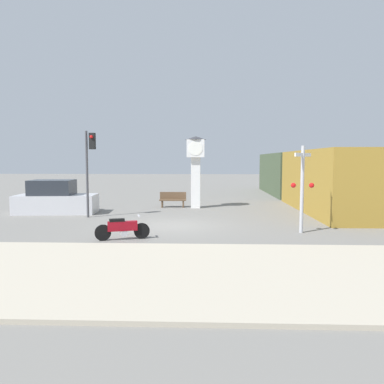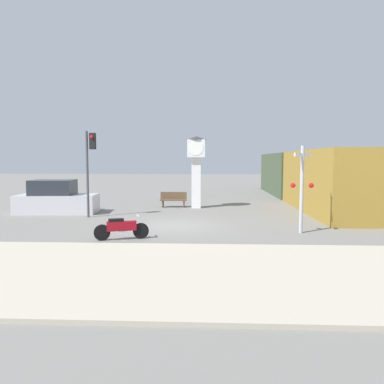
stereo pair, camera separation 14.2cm
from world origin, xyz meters
name	(u,v)px [view 2 (the right image)]	position (x,y,z in m)	size (l,w,h in m)	color
ground_plane	(171,226)	(0.00, 0.00, 0.00)	(120.00, 120.00, 0.00)	slate
sidewalk_strip	(144,272)	(0.00, -6.94, 0.05)	(36.00, 6.00, 0.10)	#B2A893
motorcycle	(121,228)	(-1.51, -2.94, 0.42)	(1.90, 0.71, 0.86)	black
clock_tower	(196,160)	(0.87, 6.19, 2.84)	(1.24, 1.24, 4.26)	white
freight_train	(302,177)	(8.18, 10.44, 1.70)	(2.80, 21.56, 3.40)	olive
traffic_light	(90,158)	(-4.27, 2.23, 2.95)	(0.50, 0.35, 4.29)	#47474C
railroad_crossing_signal	(302,185)	(5.25, -1.39, 1.87)	(0.90, 0.82, 3.42)	#B7B7BC
bench	(173,199)	(-0.52, 6.39, 0.49)	(1.60, 0.44, 0.92)	brown
parked_car	(56,199)	(-6.62, 3.62, 0.75)	(4.33, 2.12, 1.80)	silver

